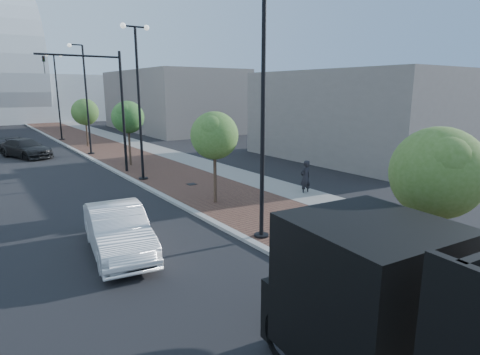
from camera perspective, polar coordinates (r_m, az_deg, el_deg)
sidewalk at (r=43.23m, az=-18.94°, el=4.58°), size 7.00×140.00×0.12m
concrete_strip at (r=44.04m, az=-15.57°, el=4.95°), size 2.40×140.00×0.13m
curb at (r=42.41m, az=-23.48°, el=4.09°), size 0.30×140.00×0.14m
white_sedan at (r=14.44m, az=-17.17°, el=-7.29°), size 2.47×5.28×1.67m
dark_car_far at (r=37.60m, az=-28.51°, el=3.72°), size 4.09×5.79×1.56m
pedestrian at (r=21.64m, az=9.40°, el=-0.01°), size 0.69×0.45×1.89m
streetlight_1 at (r=14.28m, az=2.94°, el=7.49°), size 1.44×0.56×9.21m
streetlight_2 at (r=24.87m, az=-14.34°, el=10.42°), size 1.72×0.56×9.28m
streetlight_3 at (r=36.32m, az=-21.34°, el=9.79°), size 1.44×0.56×9.21m
streetlight_4 at (r=48.05m, az=-24.78°, el=10.57°), size 1.72×0.56×9.28m
traffic_mast at (r=27.41m, az=-18.42°, el=10.69°), size 5.09×0.20×8.00m
tree_0 at (r=11.40m, az=26.57°, el=0.56°), size 2.43×2.39×4.71m
tree_1 at (r=19.15m, az=-3.62°, el=6.04°), size 2.36×2.31×4.59m
tree_2 at (r=30.00m, az=-15.79°, el=8.35°), size 2.38×2.33×4.79m
tree_3 at (r=41.51m, az=-21.37°, el=8.78°), size 2.56×2.54×4.71m
commercial_block_ne at (r=56.70m, az=-9.79°, el=10.84°), size 12.00×22.00×8.00m
commercial_block_e at (r=33.82m, az=16.24°, el=8.56°), size 10.00×16.00×7.00m
utility_cover_1 at (r=15.12m, az=13.31°, el=-9.01°), size 0.50×0.50×0.02m
utility_cover_2 at (r=23.51m, az=-6.99°, el=-0.95°), size 0.50×0.50×0.02m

